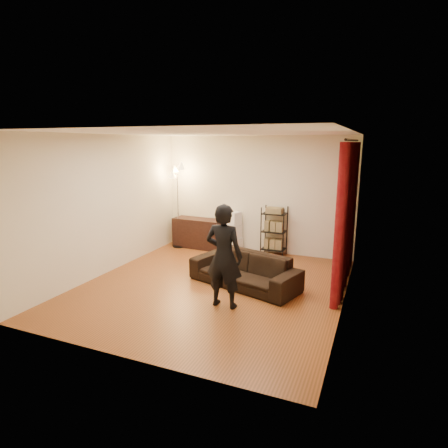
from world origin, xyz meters
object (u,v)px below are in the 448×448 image
at_px(sofa, 244,270).
at_px(storage_boxes, 233,231).
at_px(floor_lamp, 178,207).
at_px(media_cabinet, 198,233).
at_px(person, 224,256).
at_px(wire_shelf, 274,231).

distance_m(sofa, storage_boxes, 2.29).
distance_m(storage_boxes, floor_lamp, 1.47).
bearing_deg(media_cabinet, person, -53.96).
xyz_separation_m(storage_boxes, wire_shelf, (1.02, -0.03, 0.09)).
bearing_deg(person, floor_lamp, -48.78).
distance_m(person, wire_shelf, 2.97).
distance_m(sofa, floor_lamp, 3.07).
height_order(media_cabinet, floor_lamp, floor_lamp).
bearing_deg(sofa, wire_shelf, 106.88).
bearing_deg(floor_lamp, person, -49.32).
xyz_separation_m(sofa, media_cabinet, (-1.90, 1.96, 0.06)).
bearing_deg(wire_shelf, sofa, -80.13).
height_order(wire_shelf, floor_lamp, floor_lamp).
bearing_deg(person, media_cabinet, -56.30).
xyz_separation_m(sofa, floor_lamp, (-2.37, 1.81, 0.72)).
bearing_deg(storage_boxes, sofa, -63.43).
bearing_deg(person, storage_boxes, -70.63).
height_order(sofa, media_cabinet, media_cabinet).
distance_m(sofa, media_cabinet, 2.73).
height_order(media_cabinet, wire_shelf, wire_shelf).
bearing_deg(storage_boxes, media_cabinet, -174.47).
relative_size(person, floor_lamp, 0.81).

